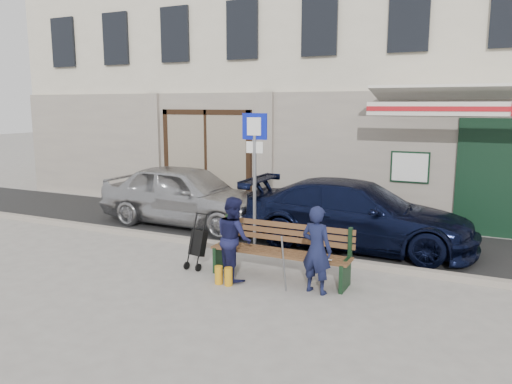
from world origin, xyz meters
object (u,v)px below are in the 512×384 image
Objects in this scene: parking_sign at (255,160)px; woman at (234,238)px; man at (317,250)px; car_silver at (186,195)px; car_navy at (357,214)px; bench at (278,252)px; stroller at (198,244)px.

woman is (0.40, -1.62, -1.13)m from parking_sign.
man is at bearing -138.86° from woman.
parking_sign reaches higher than car_silver.
man is (1.85, -1.65, -1.14)m from parking_sign.
car_navy is at bearing -89.72° from car_silver.
bench is at bearing -111.77° from woman.
parking_sign reaches higher than man.
man is at bearing -178.99° from car_navy.
car_silver is at bearing 87.92° from car_navy.
bench reaches higher than stroller.
car_navy is at bearing -74.63° from woman.
woman is (-1.45, 0.02, 0.01)m from man.
car_silver is at bearing 137.52° from stroller.
woman is at bearing -133.48° from car_silver.
man is at bearing 4.75° from stroller.
man is at bearing -45.95° from parking_sign.
car_silver is 4.20m from car_navy.
woman reaches higher than bench.
man is 1.42× the size of stroller.
parking_sign is 2.73m from man.
woman reaches higher than car_navy.
woman is 0.92m from stroller.
stroller is (-0.45, -1.40, -1.40)m from parking_sign.
woman is at bearing 152.83° from car_navy.
car_navy is at bearing 59.30° from stroller.
man is at bearing -122.12° from car_silver.
stroller is at bearing -112.11° from parking_sign.
car_silver reaches higher than stroller.
woman is 1.44× the size of stroller.
parking_sign is at bearing -34.16° from woman.
bench is (3.48, -2.54, -0.28)m from car_silver.
car_navy is 2.54m from bench.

